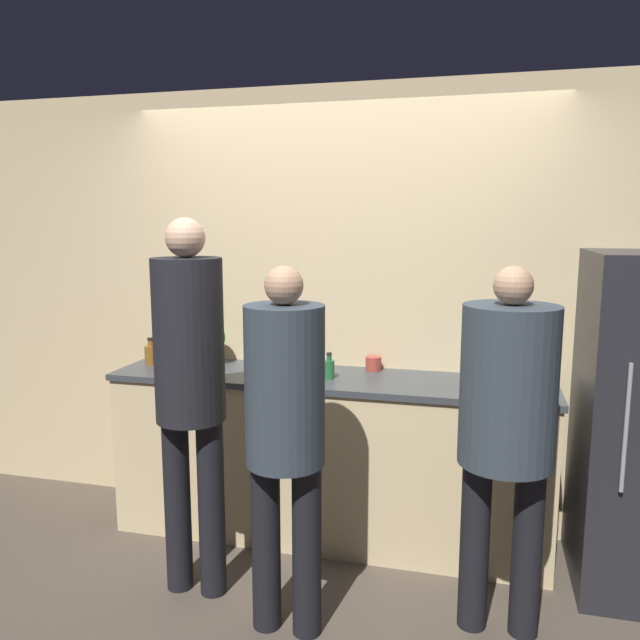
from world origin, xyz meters
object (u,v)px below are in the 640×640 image
object	(u,v)px
utensil_crock	(498,370)
cup_red	(373,364)
bottle_red	(165,358)
bottle_green	(329,368)
person_center	(285,421)
cup_white	(207,366)
fruit_bowl	(282,363)
bottle_amber	(151,354)
person_right	(507,414)
person_left	(190,378)
potted_plant	(210,342)

from	to	relation	value
utensil_crock	cup_red	bearing A→B (deg)	174.15
bottle_red	bottle_green	world-z (taller)	bottle_red
person_center	cup_white	bearing A→B (deg)	132.69
fruit_bowl	bottle_amber	size ratio (longest dim) A/B	2.22
fruit_bowl	cup_red	size ratio (longest dim) A/B	4.00
utensil_crock	bottle_green	xyz separation A→B (m)	(-0.90, -0.18, -0.01)
person_right	bottle_green	xyz separation A→B (m)	(-0.93, 0.59, 0.00)
person_left	person_right	size ratio (longest dim) A/B	1.12
bottle_amber	potted_plant	bearing A→B (deg)	14.37
fruit_bowl	utensil_crock	bearing A→B (deg)	1.44
person_left	bottle_amber	size ratio (longest dim) A/B	11.16
bottle_red	potted_plant	world-z (taller)	potted_plant
bottle_red	utensil_crock	bearing A→B (deg)	9.66
bottle_red	cup_white	distance (m)	0.24
person_left	fruit_bowl	bearing A→B (deg)	75.75
person_left	bottle_green	size ratio (longest dim) A/B	12.56
cup_white	potted_plant	world-z (taller)	potted_plant
bottle_red	bottle_green	distance (m)	0.94
utensil_crock	cup_white	xyz separation A→B (m)	(-1.62, -0.22, -0.02)
cup_red	person_center	bearing A→B (deg)	-100.64
potted_plant	bottle_green	bearing A→B (deg)	-11.17
utensil_crock	bottle_red	world-z (taller)	utensil_crock
fruit_bowl	cup_red	xyz separation A→B (m)	(0.53, 0.10, 0.00)
person_right	utensil_crock	world-z (taller)	person_right
bottle_green	bottle_amber	bearing A→B (deg)	176.77
person_right	potted_plant	world-z (taller)	person_right
bottle_red	bottle_green	xyz separation A→B (m)	(0.93, 0.14, -0.04)
utensil_crock	bottle_green	bearing A→B (deg)	-168.91
person_left	cup_red	distance (m)	1.16
cup_white	potted_plant	distance (m)	0.23
person_left	bottle_amber	bearing A→B (deg)	130.66
person_right	bottle_green	distance (m)	1.10
person_center	utensil_crock	xyz separation A→B (m)	(0.90, 1.00, 0.05)
potted_plant	person_center	bearing A→B (deg)	-51.23
person_right	utensil_crock	xyz separation A→B (m)	(-0.02, 0.77, 0.01)
fruit_bowl	bottle_red	xyz separation A→B (m)	(-0.61, -0.28, 0.06)
person_right	cup_white	bearing A→B (deg)	161.59
person_center	cup_white	size ratio (longest dim) A/B	19.75
potted_plant	person_left	bearing A→B (deg)	-72.23
bottle_amber	bottle_green	world-z (taller)	bottle_amber
bottle_green	potted_plant	xyz separation A→B (m)	(-0.78, 0.15, 0.08)
fruit_bowl	potted_plant	world-z (taller)	potted_plant
fruit_bowl	bottle_red	world-z (taller)	bottle_red
fruit_bowl	potted_plant	distance (m)	0.47
person_right	cup_white	world-z (taller)	person_right
utensil_crock	bottle_green	size ratio (longest dim) A/B	1.81
person_center	potted_plant	bearing A→B (deg)	128.77
person_right	person_center	bearing A→B (deg)	-165.70
cup_red	potted_plant	world-z (taller)	potted_plant
cup_white	bottle_green	bearing A→B (deg)	3.34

